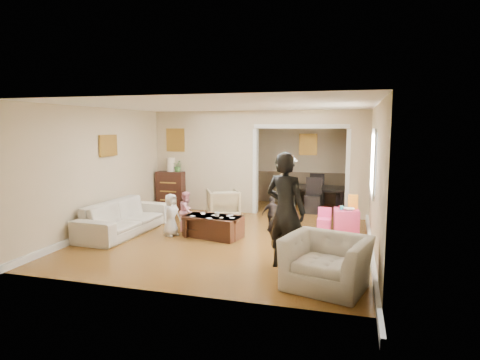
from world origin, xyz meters
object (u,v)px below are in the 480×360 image
(cyan_cup, at_px, (342,208))
(child_kneel_b, at_px, (187,211))
(sofa, at_px, (124,217))
(coffee_cup, at_px, (217,215))
(dining_table, at_px, (315,198))
(coffee_table, at_px, (213,226))
(adult_person, at_px, (285,211))
(child_kneel_a, at_px, (171,215))
(dresser, at_px, (172,190))
(play_table, at_px, (346,221))
(armchair_back, at_px, (223,203))
(child_toddler, at_px, (272,214))
(armchair_front, at_px, (327,262))
(table_lamp, at_px, (171,165))

(cyan_cup, bearing_deg, child_kneel_b, -166.30)
(sofa, distance_m, child_kneel_b, 1.30)
(coffee_cup, height_order, dining_table, dining_table)
(cyan_cup, relative_size, child_kneel_b, 0.09)
(coffee_table, distance_m, adult_person, 2.31)
(sofa, bearing_deg, coffee_cup, -82.65)
(sofa, distance_m, child_kneel_a, 1.05)
(coffee_cup, relative_size, cyan_cup, 1.29)
(sofa, bearing_deg, dresser, 5.55)
(play_table, xyz_separation_m, dining_table, (-0.87, 2.36, 0.05))
(sofa, height_order, child_kneel_b, child_kneel_b)
(armchair_back, height_order, coffee_cup, armchair_back)
(dresser, bearing_deg, child_toddler, -27.32)
(armchair_back, bearing_deg, armchair_front, 97.97)
(table_lamp, distance_m, cyan_cup, 4.69)
(sofa, height_order, play_table, sofa)
(child_toddler, bearing_deg, child_kneel_a, -0.69)
(child_kneel_a, bearing_deg, coffee_table, -56.03)
(dresser, bearing_deg, table_lamp, 0.00)
(child_toddler, bearing_deg, sofa, -8.05)
(child_kneel_a, distance_m, child_kneel_b, 0.47)
(dining_table, height_order, child_kneel_b, child_kneel_b)
(dresser, height_order, child_kneel_b, dresser)
(armchair_back, distance_m, dresser, 1.74)
(sofa, bearing_deg, coffee_table, -80.91)
(coffee_table, distance_m, child_kneel_a, 0.89)
(dresser, xyz_separation_m, adult_person, (3.69, -3.74, 0.41))
(coffee_table, bearing_deg, cyan_cup, 23.49)
(sofa, xyz_separation_m, child_kneel_b, (1.19, 0.50, 0.09))
(armchair_front, relative_size, coffee_cup, 10.53)
(play_table, bearing_deg, dresser, 165.20)
(dining_table, relative_size, child_kneel_b, 1.96)
(armchair_front, height_order, coffee_table, armchair_front)
(dining_table, height_order, child_toddler, child_toddler)
(cyan_cup, distance_m, adult_person, 2.63)
(cyan_cup, bearing_deg, play_table, 26.57)
(cyan_cup, xyz_separation_m, child_kneel_b, (-3.16, -0.77, -0.10))
(child_toddler, bearing_deg, coffee_table, 9.50)
(coffee_cup, relative_size, adult_person, 0.06)
(sofa, xyz_separation_m, coffee_table, (1.89, 0.20, -0.12))
(sofa, bearing_deg, play_table, -70.51)
(coffee_table, distance_m, coffee_cup, 0.28)
(coffee_cup, relative_size, child_toddler, 0.14)
(play_table, bearing_deg, coffee_table, -156.39)
(child_toddler, bearing_deg, table_lamp, -53.36)
(armchair_back, distance_m, table_lamp, 1.93)
(adult_person, bearing_deg, armchair_back, -36.36)
(dresser, bearing_deg, coffee_cup, -48.48)
(play_table, bearing_deg, child_kneel_a, -159.58)
(coffee_cup, bearing_deg, coffee_table, 153.43)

